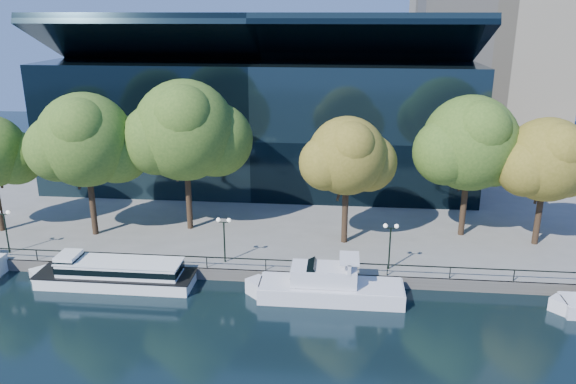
# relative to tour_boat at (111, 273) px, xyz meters

# --- Properties ---
(ground) EXTENTS (160.00, 160.00, 0.00)m
(ground) POSITION_rel_tour_boat_xyz_m (12.52, -1.23, -1.14)
(ground) COLOR black
(ground) RESTS_ON ground
(promenade) EXTENTS (90.00, 67.08, 1.00)m
(promenade) POSITION_rel_tour_boat_xyz_m (12.52, 35.15, -0.64)
(promenade) COLOR slate
(promenade) RESTS_ON ground
(railing) EXTENTS (88.20, 0.08, 0.99)m
(railing) POSITION_rel_tour_boat_xyz_m (12.52, 2.02, 0.80)
(railing) COLOR black
(railing) RESTS_ON promenade
(convention_building) EXTENTS (50.00, 24.57, 21.43)m
(convention_building) POSITION_rel_tour_boat_xyz_m (8.52, 30.56, 7.36)
(convention_building) COLOR black
(convention_building) RESTS_ON ground
(tour_boat) EXTENTS (14.16, 3.16, 2.69)m
(tour_boat) POSITION_rel_tour_boat_xyz_m (0.00, 0.00, 0.00)
(tour_boat) COLOR white
(tour_boat) RESTS_ON ground
(cruiser_near) EXTENTS (12.49, 3.22, 3.62)m
(cruiser_near) POSITION_rel_tour_boat_xyz_m (17.51, -0.53, -0.02)
(cruiser_near) COLOR silver
(cruiser_near) RESTS_ON ground
(tree_1) EXTENTS (10.90, 8.93, 13.65)m
(tree_1) POSITION_rel_tour_boat_xyz_m (-4.81, 8.27, 8.96)
(tree_1) COLOR black
(tree_1) RESTS_ON promenade
(tree_2) EXTENTS (11.93, 9.79, 14.65)m
(tree_2) POSITION_rel_tour_boat_xyz_m (3.95, 10.63, 9.53)
(tree_2) COLOR black
(tree_2) RESTS_ON promenade
(tree_3) EXTENTS (8.82, 7.24, 11.82)m
(tree_3) POSITION_rel_tour_boat_xyz_m (19.13, 8.67, 7.99)
(tree_3) COLOR black
(tree_3) RESTS_ON promenade
(tree_4) EXTENTS (11.00, 9.02, 13.43)m
(tree_4) POSITION_rel_tour_boat_xyz_m (30.40, 11.56, 8.70)
(tree_4) COLOR black
(tree_4) RESTS_ON promenade
(tree_5) EXTENTS (9.37, 7.68, 11.79)m
(tree_5) POSITION_rel_tour_boat_xyz_m (36.76, 9.98, 7.74)
(tree_5) COLOR black
(tree_5) RESTS_ON promenade
(lamp_0) EXTENTS (1.26, 0.36, 4.03)m
(lamp_0) POSITION_rel_tour_boat_xyz_m (-10.76, 3.27, 2.84)
(lamp_0) COLOR black
(lamp_0) RESTS_ON promenade
(lamp_1) EXTENTS (1.26, 0.36, 4.03)m
(lamp_1) POSITION_rel_tour_boat_xyz_m (8.81, 3.27, 2.84)
(lamp_1) COLOR black
(lamp_1) RESTS_ON promenade
(lamp_2) EXTENTS (1.26, 0.36, 4.03)m
(lamp_2) POSITION_rel_tour_boat_xyz_m (22.72, 3.27, 2.84)
(lamp_2) COLOR black
(lamp_2) RESTS_ON promenade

